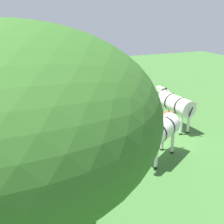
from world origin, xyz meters
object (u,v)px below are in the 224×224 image
at_px(patio_chair_east_end, 98,119).
at_px(zebra_nearest_camera, 160,131).
at_px(shade_umbrella, 65,65).
at_px(patio_chair_west_end, 38,115).
at_px(zebra_by_umbrella, 175,104).
at_px(patio_dining_table, 68,113).
at_px(guest_beside_umbrella, 101,119).
at_px(acacia_tree_right_background, 7,119).

height_order(patio_chair_east_end, zebra_nearest_camera, zebra_nearest_camera).
relative_size(shade_umbrella, patio_chair_west_end, 4.76).
bearing_deg(patio_chair_east_end, zebra_by_umbrella, -65.92).
relative_size(patio_dining_table, guest_beside_umbrella, 1.07).
xyz_separation_m(patio_chair_east_end, zebra_by_umbrella, (-0.88, -3.05, 0.53)).
bearing_deg(zebra_by_umbrella, patio_chair_west_end, 152.08).
bearing_deg(acacia_tree_right_background, patio_chair_west_end, -8.45).
height_order(shade_umbrella, acacia_tree_right_background, acacia_tree_right_background).
distance_m(patio_chair_east_end, zebra_by_umbrella, 3.22).
bearing_deg(shade_umbrella, guest_beside_umbrella, -157.16).
distance_m(patio_chair_west_end, zebra_by_umbrella, 5.70).
relative_size(patio_chair_east_end, zebra_by_umbrella, 0.39).
distance_m(zebra_by_umbrella, acacia_tree_right_background, 9.81).
relative_size(shade_umbrella, patio_dining_table, 2.53).
height_order(patio_dining_table, zebra_nearest_camera, zebra_nearest_camera).
distance_m(patio_chair_east_end, zebra_nearest_camera, 3.13).
relative_size(patio_dining_table, zebra_by_umbrella, 0.73).
bearing_deg(guest_beside_umbrella, zebra_by_umbrella, -51.46).
bearing_deg(patio_dining_table, acacia_tree_right_background, 163.52).
relative_size(shade_umbrella, zebra_by_umbrella, 1.84).
bearing_deg(zebra_nearest_camera, zebra_by_umbrella, -75.89).
xyz_separation_m(guest_beside_umbrella, zebra_nearest_camera, (-1.93, -1.30, 0.07)).
relative_size(zebra_nearest_camera, zebra_by_umbrella, 0.87).
height_order(shade_umbrella, zebra_by_umbrella, shade_umbrella).
distance_m(shade_umbrella, patio_chair_east_end, 2.49).
relative_size(patio_chair_west_end, zebra_by_umbrella, 0.39).
height_order(shade_umbrella, patio_chair_west_end, shade_umbrella).
bearing_deg(zebra_nearest_camera, patio_chair_west_end, 5.56).
relative_size(zebra_nearest_camera, acacia_tree_right_background, 0.43).
xyz_separation_m(patio_dining_table, zebra_nearest_camera, (-3.73, -2.06, 0.36)).
bearing_deg(zebra_nearest_camera, patio_chair_east_end, -10.98).
xyz_separation_m(shade_umbrella, zebra_by_umbrella, (-1.72, -4.04, -1.59)).
bearing_deg(shade_umbrella, zebra_nearest_camera, -151.08).
height_order(patio_chair_west_end, acacia_tree_right_background, acacia_tree_right_background).
height_order(shade_umbrella, guest_beside_umbrella, shade_umbrella).
relative_size(patio_dining_table, zebra_nearest_camera, 0.84).
bearing_deg(zebra_by_umbrella, guest_beside_umbrella, 177.17).
bearing_deg(shade_umbrella, acacia_tree_right_background, 163.52).
distance_m(patio_chair_west_end, zebra_nearest_camera, 5.39).
bearing_deg(guest_beside_umbrella, shade_umbrella, 59.98).
xyz_separation_m(shade_umbrella, guest_beside_umbrella, (-1.80, -0.76, -1.70)).
bearing_deg(acacia_tree_right_background, patio_chair_east_end, -24.59).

